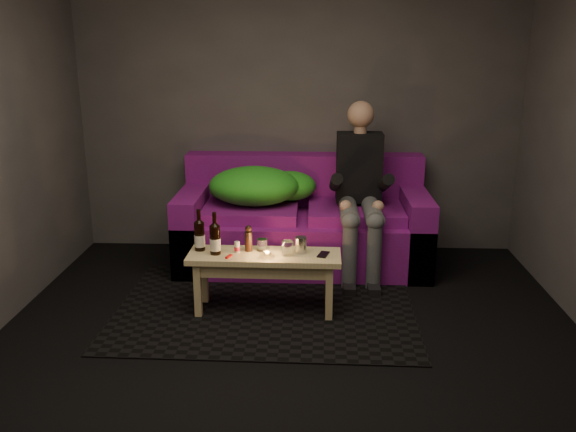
# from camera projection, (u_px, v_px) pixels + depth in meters

# --- Properties ---
(floor) EXTENTS (4.50, 4.50, 0.00)m
(floor) POSITION_uv_depth(u_px,v_px,m) (288.00, 367.00, 3.72)
(floor) COLOR black
(floor) RESTS_ON ground
(room) EXTENTS (4.50, 4.50, 4.50)m
(room) POSITION_uv_depth(u_px,v_px,m) (291.00, 87.00, 3.70)
(room) COLOR silver
(room) RESTS_ON ground
(rug) EXTENTS (2.21, 1.62, 0.01)m
(rug) POSITION_uv_depth(u_px,v_px,m) (266.00, 307.00, 4.53)
(rug) COLOR black
(rug) RESTS_ON floor
(sofa) EXTENTS (2.14, 0.96, 0.92)m
(sofa) POSITION_uv_depth(u_px,v_px,m) (303.00, 226.00, 5.37)
(sofa) COLOR #74107E
(sofa) RESTS_ON floor
(green_blanket) EXTENTS (0.94, 0.64, 0.32)m
(green_blanket) POSITION_uv_depth(u_px,v_px,m) (260.00, 186.00, 5.27)
(green_blanket) COLOR green
(green_blanket) RESTS_ON sofa
(person) EXTENTS (0.38, 0.89, 1.43)m
(person) POSITION_uv_depth(u_px,v_px,m) (360.00, 187.00, 5.07)
(person) COLOR black
(person) RESTS_ON sofa
(coffee_table) EXTENTS (1.10, 0.36, 0.45)m
(coffee_table) POSITION_uv_depth(u_px,v_px,m) (264.00, 264.00, 4.38)
(coffee_table) COLOR tan
(coffee_table) RESTS_ON rug
(beer_bottle_a) EXTENTS (0.08, 0.08, 0.31)m
(beer_bottle_a) POSITION_uv_depth(u_px,v_px,m) (199.00, 235.00, 4.40)
(beer_bottle_a) COLOR black
(beer_bottle_a) RESTS_ON coffee_table
(beer_bottle_b) EXTENTS (0.08, 0.08, 0.31)m
(beer_bottle_b) POSITION_uv_depth(u_px,v_px,m) (215.00, 239.00, 4.32)
(beer_bottle_b) COLOR black
(beer_bottle_b) RESTS_ON coffee_table
(salt_shaker) EXTENTS (0.05, 0.05, 0.08)m
(salt_shaker) POSITION_uv_depth(u_px,v_px,m) (237.00, 247.00, 4.37)
(salt_shaker) COLOR silver
(salt_shaker) RESTS_ON coffee_table
(pepper_mill) EXTENTS (0.07, 0.07, 0.15)m
(pepper_mill) POSITION_uv_depth(u_px,v_px,m) (249.00, 241.00, 4.39)
(pepper_mill) COLOR black
(pepper_mill) RESTS_ON coffee_table
(tumbler_back) EXTENTS (0.10, 0.10, 0.09)m
(tumbler_back) POSITION_uv_depth(u_px,v_px,m) (262.00, 245.00, 4.40)
(tumbler_back) COLOR white
(tumbler_back) RESTS_ON coffee_table
(tealight) EXTENTS (0.06, 0.06, 0.04)m
(tealight) POSITION_uv_depth(u_px,v_px,m) (267.00, 254.00, 4.29)
(tealight) COLOR white
(tealight) RESTS_ON coffee_table
(tumbler_front) EXTENTS (0.11, 0.11, 0.10)m
(tumbler_front) POSITION_uv_depth(u_px,v_px,m) (288.00, 248.00, 4.31)
(tumbler_front) COLOR white
(tumbler_front) RESTS_ON coffee_table
(steel_cup) EXTENTS (0.10, 0.10, 0.12)m
(steel_cup) POSITION_uv_depth(u_px,v_px,m) (301.00, 245.00, 4.36)
(steel_cup) COLOR #AAABB0
(steel_cup) RESTS_ON coffee_table
(smartphone) EXTENTS (0.10, 0.14, 0.01)m
(smartphone) POSITION_uv_depth(u_px,v_px,m) (323.00, 254.00, 4.33)
(smartphone) COLOR black
(smartphone) RESTS_ON coffee_table
(red_lighter) EXTENTS (0.04, 0.07, 0.01)m
(red_lighter) POSITION_uv_depth(u_px,v_px,m) (229.00, 256.00, 4.28)
(red_lighter) COLOR red
(red_lighter) RESTS_ON coffee_table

